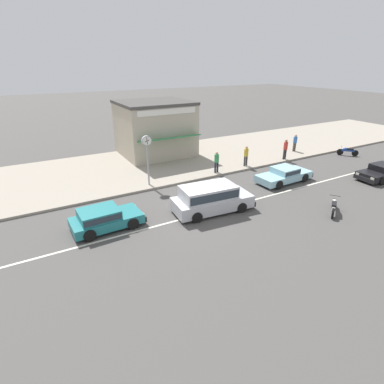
% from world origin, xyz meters
% --- Properties ---
extents(ground_plane, '(160.00, 160.00, 0.00)m').
position_xyz_m(ground_plane, '(0.00, 0.00, 0.00)').
color(ground_plane, '#4C4947').
extents(lane_centre_stripe, '(50.40, 0.14, 0.01)m').
position_xyz_m(lane_centre_stripe, '(0.00, 0.00, 0.00)').
color(lane_centre_stripe, silver).
rests_on(lane_centre_stripe, ground).
extents(kerb_strip, '(68.00, 10.00, 0.15)m').
position_xyz_m(kerb_strip, '(0.00, 9.53, 0.07)').
color(kerb_strip, '#9E9384').
rests_on(kerb_strip, ground).
extents(sedan_black_1, '(4.26, 1.91, 1.06)m').
position_xyz_m(sedan_black_1, '(14.42, -1.71, 0.53)').
color(sedan_black_1, black).
rests_on(sedan_black_1, ground).
extents(hatchback_teal_2, '(3.67, 1.95, 1.10)m').
position_xyz_m(hatchback_teal_2, '(-5.10, 1.12, 0.59)').
color(hatchback_teal_2, teal).
rests_on(hatchback_teal_2, ground).
extents(minivan_silver_3, '(4.77, 2.27, 1.56)m').
position_xyz_m(minivan_silver_3, '(0.66, 0.08, 0.85)').
color(minivan_silver_3, '#B7BABF').
rests_on(minivan_silver_3, ground).
extents(sedan_pale_blue_4, '(4.32, 1.89, 1.06)m').
position_xyz_m(sedan_pale_blue_4, '(7.71, 1.38, 0.53)').
color(sedan_pale_blue_4, '#93C6D6').
rests_on(sedan_pale_blue_4, ground).
extents(motorcycle_0, '(1.26, 1.43, 0.80)m').
position_xyz_m(motorcycle_0, '(17.52, 3.28, 0.42)').
color(motorcycle_0, black).
rests_on(motorcycle_0, ground).
extents(motorcycle_1, '(1.66, 1.24, 0.80)m').
position_xyz_m(motorcycle_1, '(6.60, -3.50, 0.43)').
color(motorcycle_1, black).
rests_on(motorcycle_1, ground).
extents(street_clock, '(0.66, 0.22, 3.37)m').
position_xyz_m(street_clock, '(-1.00, 5.26, 2.68)').
color(street_clock, '#9E9EA3').
rests_on(street_clock, kerb_strip).
extents(pedestrian_near_clock, '(0.34, 0.34, 1.61)m').
position_xyz_m(pedestrian_near_clock, '(7.30, 5.20, 1.09)').
color(pedestrian_near_clock, '#333338').
rests_on(pedestrian_near_clock, kerb_strip).
extents(pedestrian_mid_kerb, '(0.34, 0.34, 1.63)m').
position_xyz_m(pedestrian_mid_kerb, '(4.34, 5.00, 1.10)').
color(pedestrian_mid_kerb, '#232838').
rests_on(pedestrian_mid_kerb, kerb_strip).
extents(pedestrian_by_shop, '(0.34, 0.34, 1.57)m').
position_xyz_m(pedestrian_by_shop, '(14.01, 6.36, 1.06)').
color(pedestrian_by_shop, '#4C4238').
rests_on(pedestrian_by_shop, kerb_strip).
extents(pedestrian_far_end, '(0.34, 0.34, 1.71)m').
position_xyz_m(pedestrian_far_end, '(11.35, 4.96, 1.15)').
color(pedestrian_far_end, '#333338').
rests_on(pedestrian_far_end, kerb_strip).
extents(shopfront_corner_warung, '(6.02, 6.29, 4.64)m').
position_xyz_m(shopfront_corner_warung, '(2.40, 11.98, 2.47)').
color(shopfront_corner_warung, '#B2A893').
rests_on(shopfront_corner_warung, kerb_strip).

